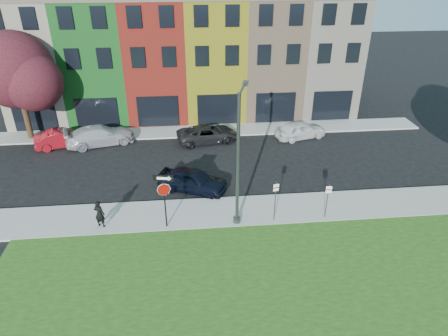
{
  "coord_description": "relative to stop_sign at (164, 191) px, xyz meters",
  "views": [
    {
      "loc": [
        -2.54,
        -15.92,
        13.23
      ],
      "look_at": [
        -0.61,
        4.0,
        2.41
      ],
      "focal_mm": 32.0,
      "sensor_mm": 36.0,
      "label": 1
    }
  ],
  "objects": [
    {
      "name": "rowhouse_block",
      "position": [
        1.45,
        19.3,
        2.61
      ],
      "size": [
        30.0,
        10.12,
        10.0
      ],
      "color": "beige",
      "rests_on": "ground"
    },
    {
      "name": "parking_sign_b",
      "position": [
        8.83,
        0.01,
        -0.94
      ],
      "size": [
        0.32,
        0.11,
        2.11
      ],
      "rotation": [
        0.0,
        0.0,
        -0.16
      ],
      "color": "#45474A",
      "rests_on": "sidewalk_near"
    },
    {
      "name": "ground",
      "position": [
        3.95,
        -1.88,
        -2.38
      ],
      "size": [
        120.0,
        120.0,
        0.0
      ],
      "primitive_type": "plane",
      "color": "black",
      "rests_on": "ground"
    },
    {
      "name": "parked_car_dark",
      "position": [
        2.9,
        11.08,
        -1.71
      ],
      "size": [
        3.97,
        5.61,
        1.33
      ],
      "primitive_type": "imported",
      "rotation": [
        0.0,
        0.0,
        1.76
      ],
      "color": "black",
      "rests_on": "ground"
    },
    {
      "name": "street_lamp",
      "position": [
        3.9,
        0.23,
        1.46
      ],
      "size": [
        0.99,
        2.51,
        7.37
      ],
      "rotation": [
        0.0,
        0.0,
        -0.29
      ],
      "color": "#45474A",
      "rests_on": "sidewalk_near"
    },
    {
      "name": "sedan_near",
      "position": [
        1.52,
        3.82,
        -1.64
      ],
      "size": [
        4.9,
        5.6,
        1.47
      ],
      "primitive_type": "imported",
      "rotation": [
        0.0,
        0.0,
        1.16
      ],
      "color": "black",
      "rests_on": "ground"
    },
    {
      "name": "stop_sign",
      "position": [
        0.0,
        0.0,
        0.0
      ],
      "size": [
        1.04,
        0.23,
        3.18
      ],
      "rotation": [
        0.0,
        0.0,
        -0.18
      ],
      "color": "black",
      "rests_on": "sidewalk_near"
    },
    {
      "name": "sidewalk_far",
      "position": [
        0.95,
        13.12,
        -2.32
      ],
      "size": [
        40.0,
        2.4,
        0.12
      ],
      "primitive_type": "cube",
      "color": "#999791",
      "rests_on": "ground"
    },
    {
      "name": "parked_car_red",
      "position": [
        -8.21,
        11.29,
        -1.69
      ],
      "size": [
        3.96,
        5.03,
        1.37
      ],
      "primitive_type": "imported",
      "rotation": [
        0.0,
        0.0,
        1.9
      ],
      "color": "maroon",
      "rests_on": "ground"
    },
    {
      "name": "sidewalk_near",
      "position": [
        5.95,
        1.12,
        -2.32
      ],
      "size": [
        40.0,
        3.0,
        0.12
      ],
      "primitive_type": "cube",
      "color": "#999791",
      "rests_on": "ground"
    },
    {
      "name": "parking_sign_a",
      "position": [
        5.91,
        0.01,
        -0.75
      ],
      "size": [
        0.32,
        0.12,
        2.46
      ],
      "rotation": [
        0.0,
        0.0,
        0.23
      ],
      "color": "#45474A",
      "rests_on": "sidewalk_near"
    },
    {
      "name": "parked_car_silver",
      "position": [
        -5.44,
        11.4,
        -1.62
      ],
      "size": [
        5.07,
        6.4,
        1.51
      ],
      "primitive_type": "imported",
      "rotation": [
        0.0,
        0.0,
        1.87
      ],
      "color": "#B2B2B7",
      "rests_on": "ground"
    },
    {
      "name": "man",
      "position": [
        -3.54,
        0.35,
        -1.46
      ],
      "size": [
        0.82,
        0.74,
        1.61
      ],
      "primitive_type": "imported",
      "rotation": [
        0.0,
        0.0,
        2.82
      ],
      "color": "black",
      "rests_on": "sidewalk_near"
    },
    {
      "name": "tree_purple",
      "position": [
        -11.08,
        13.0,
        3.06
      ],
      "size": [
        6.82,
        5.97,
        8.31
      ],
      "color": "black",
      "rests_on": "sidewalk_far"
    },
    {
      "name": "parked_car_white",
      "position": [
        10.36,
        11.06,
        -1.68
      ],
      "size": [
        3.73,
        4.95,
        1.4
      ],
      "primitive_type": "imported",
      "rotation": [
        0.0,
        0.0,
        1.83
      ],
      "color": "silver",
      "rests_on": "ground"
    }
  ]
}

